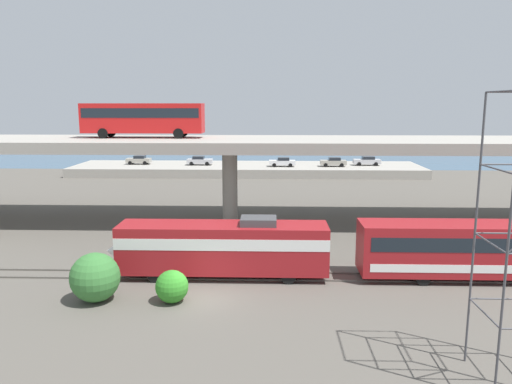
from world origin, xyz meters
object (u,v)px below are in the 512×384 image
at_px(parked_car_3, 367,161).
at_px(parked_car_1, 200,160).
at_px(parked_car_4, 139,160).
at_px(parked_car_2, 282,162).
at_px(transit_bus_on_overpass, 143,117).
at_px(parked_car_0, 333,162).
at_px(train_locomotive, 213,246).

bearing_deg(parked_car_3, parked_car_1, 0.81).
relative_size(parked_car_1, parked_car_4, 1.04).
bearing_deg(parked_car_2, transit_bus_on_overpass, 65.48).
xyz_separation_m(transit_bus_on_overpass, parked_car_2, (14.61, 32.04, -8.18)).
height_order(transit_bus_on_overpass, parked_car_4, transit_bus_on_overpass).
xyz_separation_m(parked_car_2, parked_car_3, (14.26, 1.99, -0.00)).
bearing_deg(parked_car_3, parked_car_4, -0.49).
xyz_separation_m(parked_car_3, parked_car_4, (-38.77, 0.33, -0.00)).
bearing_deg(parked_car_0, parked_car_4, -3.45).
relative_size(parked_car_0, parked_car_1, 1.00).
xyz_separation_m(train_locomotive, parked_car_1, (-8.18, 50.70, 0.02)).
height_order(train_locomotive, transit_bus_on_overpass, transit_bus_on_overpass).
bearing_deg(parked_car_0, train_locomotive, 73.96).
relative_size(parked_car_1, parked_car_2, 0.99).
bearing_deg(transit_bus_on_overpass, parked_car_2, 65.48).
relative_size(transit_bus_on_overpass, parked_car_4, 2.94).
height_order(train_locomotive, parked_car_4, train_locomotive).
bearing_deg(parked_car_0, parked_car_1, -3.21).
xyz_separation_m(train_locomotive, parked_car_0, (14.21, 49.44, 0.02)).
distance_m(parked_car_2, parked_car_4, 24.63).
bearing_deg(parked_car_3, train_locomotive, 68.58).
relative_size(parked_car_0, parked_car_3, 0.94).
xyz_separation_m(train_locomotive, parked_car_3, (20.04, 51.10, 0.02)).
distance_m(parked_car_0, parked_car_2, 8.43).
bearing_deg(parked_car_3, parked_car_2, 7.95).
height_order(train_locomotive, parked_car_0, train_locomotive).
distance_m(train_locomotive, parked_car_3, 54.89).
bearing_deg(transit_bus_on_overpass, parked_car_4, 106.07).
bearing_deg(parked_car_1, transit_bus_on_overpass, -91.10).
bearing_deg(parked_car_2, parked_car_4, -5.41).
distance_m(train_locomotive, parked_car_4, 54.73).
bearing_deg(train_locomotive, parked_car_2, -96.72).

